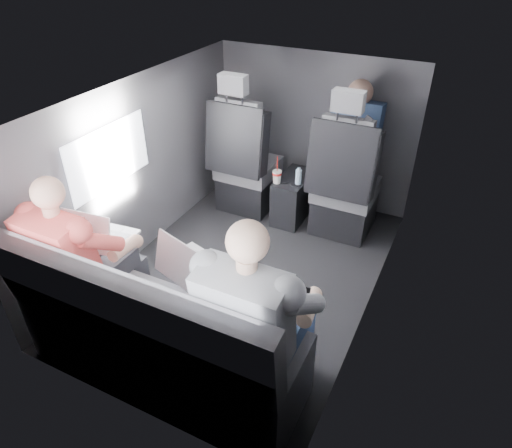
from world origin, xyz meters
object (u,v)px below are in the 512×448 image
at_px(water_bottle, 298,177).
at_px(front_seat_right, 344,190).
at_px(front_seat_left, 245,168).
at_px(laptop_white, 100,235).
at_px(laptop_silver, 190,264).
at_px(laptop_black, 285,297).
at_px(passenger_front_right, 354,138).
at_px(soda_cup, 277,176).
at_px(passenger_rear_left, 83,259).
at_px(center_console, 293,197).
at_px(passenger_rear_right, 259,318).
at_px(rear_bench, 159,340).

bearing_deg(water_bottle, front_seat_right, 10.59).
relative_size(front_seat_left, laptop_white, 3.55).
relative_size(water_bottle, laptop_silver, 0.37).
relative_size(laptop_white, laptop_black, 1.15).
bearing_deg(passenger_front_right, front_seat_right, -83.52).
bearing_deg(laptop_black, front_seat_left, 123.38).
distance_m(front_seat_left, passenger_front_right, 0.97).
xyz_separation_m(soda_cup, laptop_silver, (0.13, -1.48, 0.17)).
bearing_deg(passenger_rear_left, water_bottle, 70.08).
distance_m(front_seat_right, passenger_rear_left, 2.08).
xyz_separation_m(front_seat_right, center_console, (-0.45, 0.04, -0.20)).
distance_m(front_seat_right, laptop_white, 1.94).
xyz_separation_m(passenger_rear_right, passenger_front_right, (-0.14, 2.06, 0.11)).
height_order(laptop_white, passenger_front_right, passenger_front_right).
xyz_separation_m(laptop_white, passenger_rear_left, (0.06, -0.20, -0.02)).
bearing_deg(passenger_rear_left, passenger_front_right, 64.77).
xyz_separation_m(water_bottle, laptop_black, (0.53, -1.54, 0.16)).
bearing_deg(center_console, passenger_rear_left, -106.64).
height_order(rear_bench, passenger_rear_left, passenger_rear_left).
xyz_separation_m(front_seat_left, water_bottle, (0.53, -0.07, 0.07)).
height_order(front_seat_left, passenger_rear_left, front_seat_left).
xyz_separation_m(center_console, passenger_rear_left, (-0.55, -1.85, 0.41)).
height_order(front_seat_right, laptop_black, front_seat_right).
relative_size(front_seat_left, passenger_front_right, 1.60).
bearing_deg(rear_bench, passenger_rear_right, 9.63).
relative_size(passenger_rear_left, passenger_rear_right, 0.95).
bearing_deg(passenger_rear_left, soda_cup, 74.75).
distance_m(front_seat_left, passenger_rear_left, 1.82).
height_order(water_bottle, laptop_silver, laptop_silver).
distance_m(soda_cup, passenger_front_right, 0.70).
bearing_deg(soda_cup, center_console, 60.12).
bearing_deg(passenger_front_right, laptop_white, -119.00).
bearing_deg(rear_bench, laptop_black, 25.59).
bearing_deg(laptop_silver, passenger_front_right, 78.27).
bearing_deg(laptop_white, rear_bench, -26.18).
distance_m(center_console, soda_cup, 0.32).
relative_size(front_seat_left, rear_bench, 0.79).
bearing_deg(soda_cup, rear_bench, -87.03).
distance_m(front_seat_left, laptop_silver, 1.69).
relative_size(front_seat_left, laptop_black, 4.08).
distance_m(laptop_silver, passenger_rear_left, 0.62).
xyz_separation_m(soda_cup, passenger_rear_left, (-0.46, -1.69, 0.15)).
bearing_deg(front_seat_left, laptop_silver, -73.16).
xyz_separation_m(laptop_white, passenger_rear_right, (1.17, -0.21, 0.00)).
relative_size(rear_bench, laptop_silver, 3.87).
bearing_deg(water_bottle, laptop_black, -70.92).
bearing_deg(laptop_black, passenger_rear_right, -104.46).
bearing_deg(rear_bench, water_bottle, 87.57).
bearing_deg(rear_bench, front_seat_right, 76.69).
height_order(water_bottle, passenger_front_right, passenger_front_right).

